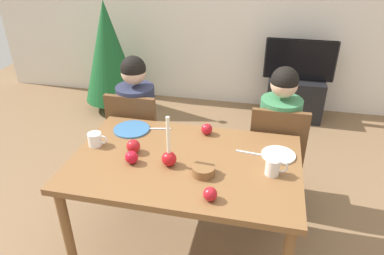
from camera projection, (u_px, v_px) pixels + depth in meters
ground_plane at (186, 247)px, 2.55m from camera, size 7.68×7.68×0.00m
dining_table at (185, 171)px, 2.22m from camera, size 1.40×0.90×0.75m
chair_left at (137, 135)px, 2.92m from camera, size 0.40×0.40×0.90m
chair_right at (276, 151)px, 2.71m from camera, size 0.40×0.40×0.90m
person_left_child at (138, 127)px, 2.92m from camera, size 0.30×0.30×1.17m
person_right_child at (276, 143)px, 2.71m from camera, size 0.30×0.30×1.17m
tv_stand at (294, 98)px, 4.25m from camera, size 0.64×0.40×0.48m
tv at (300, 60)px, 4.02m from camera, size 0.79×0.05×0.46m
christmas_tree at (109, 52)px, 4.22m from camera, size 0.66×0.66×1.41m
candle_centerpiece at (169, 156)px, 2.10m from camera, size 0.09×0.09×0.32m
plate_left at (132, 129)px, 2.51m from camera, size 0.25×0.25×0.01m
plate_right at (278, 155)px, 2.22m from camera, size 0.21×0.21×0.01m
mug_left at (95, 139)px, 2.32m from camera, size 0.13×0.09×0.09m
mug_right at (273, 167)px, 2.03m from camera, size 0.13×0.08×0.10m
fork_left at (158, 129)px, 2.52m from camera, size 0.18×0.05×0.01m
fork_right at (250, 153)px, 2.25m from camera, size 0.18×0.03×0.01m
bowl_walnuts at (204, 171)px, 2.04m from camera, size 0.13×0.13×0.05m
apple_near_candle at (132, 157)px, 2.14m from camera, size 0.08×0.08×0.08m
apple_by_left_plate at (207, 129)px, 2.45m from camera, size 0.08×0.08×0.08m
apple_by_right_mug at (210, 194)px, 1.84m from camera, size 0.08×0.08×0.08m
apple_far_edge at (133, 146)px, 2.24m from camera, size 0.09×0.09×0.09m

